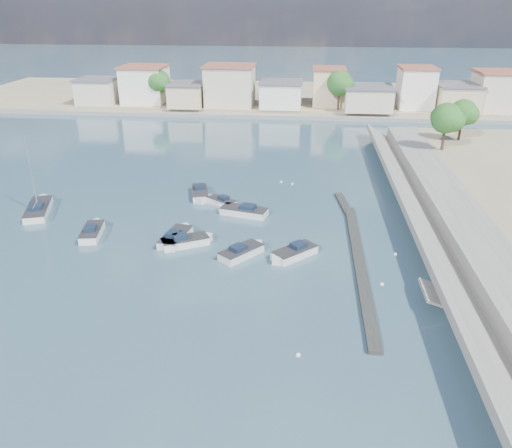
{
  "coord_description": "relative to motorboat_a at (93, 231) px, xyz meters",
  "views": [
    {
      "loc": [
        1.58,
        -31.25,
        22.44
      ],
      "look_at": [
        -3.11,
        14.98,
        1.4
      ],
      "focal_mm": 35.0,
      "sensor_mm": 36.0,
      "label": 1
    }
  ],
  "objects": [
    {
      "name": "motorboat_f",
      "position": [
        11.85,
        9.51,
        -0.0
      ],
      "size": [
        3.87,
        3.4,
        1.48
      ],
      "color": "silver",
      "rests_on": "ground"
    },
    {
      "name": "motorboat_d",
      "position": [
        20.88,
        -2.87,
        -0.0
      ],
      "size": [
        4.5,
        4.47,
        1.48
      ],
      "color": "silver",
      "rests_on": "ground"
    },
    {
      "name": "far_town",
      "position": [
        30.78,
        63.27,
        4.56
      ],
      "size": [
        113.01,
        12.8,
        8.35
      ],
      "color": "beige",
      "rests_on": "far_shore_land"
    },
    {
      "name": "ground",
      "position": [
        20.06,
        26.35,
        -0.38
      ],
      "size": [
        400.0,
        400.0,
        0.0
      ],
      "primitive_type": "plane",
      "color": "#2D4A5A",
      "rests_on": "ground"
    },
    {
      "name": "mooring_buoys",
      "position": [
        24.53,
        2.82,
        -0.33
      ],
      "size": [
        12.42,
        35.81,
        0.36
      ],
      "color": "white",
      "rests_on": "ground"
    },
    {
      "name": "breakwater",
      "position": [
        26.97,
        -0.97,
        -0.21
      ],
      "size": [
        2.0,
        31.02,
        0.35
      ],
      "color": "black",
      "rests_on": "ground"
    },
    {
      "name": "motorboat_c",
      "position": [
        14.76,
        6.92,
        0.0
      ],
      "size": [
        5.94,
        3.24,
        1.48
      ],
      "color": "silver",
      "rests_on": "ground"
    },
    {
      "name": "motorboat_a",
      "position": [
        0.0,
        0.0,
        0.0
      ],
      "size": [
        2.64,
        5.21,
        1.48
      ],
      "color": "silver",
      "rests_on": "ground"
    },
    {
      "name": "motorboat_e",
      "position": [
        9.01,
        -0.35,
        -0.0
      ],
      "size": [
        2.74,
        5.49,
        1.48
      ],
      "color": "silver",
      "rests_on": "ground"
    },
    {
      "name": "motorboat_h",
      "position": [
        10.35,
        -1.31,
        -0.0
      ],
      "size": [
        5.01,
        3.82,
        1.48
      ],
      "color": "silver",
      "rests_on": "ground"
    },
    {
      "name": "motorboat_g",
      "position": [
        8.9,
        11.87,
        0.0
      ],
      "size": [
        3.03,
        5.54,
        1.48
      ],
      "color": "silver",
      "rests_on": "ground"
    },
    {
      "name": "sailboat",
      "position": [
        -8.64,
        5.37,
        0.03
      ],
      "size": [
        4.33,
        7.45,
        9.0
      ],
      "color": "silver",
      "rests_on": "ground"
    },
    {
      "name": "motorboat_b",
      "position": [
        16.15,
        -2.97,
        -0.0
      ],
      "size": [
        4.25,
        4.62,
        1.48
      ],
      "color": "silver",
      "rests_on": "ground"
    },
    {
      "name": "far_shore_land",
      "position": [
        20.06,
        78.35,
        0.32
      ],
      "size": [
        160.0,
        40.0,
        1.4
      ],
      "primitive_type": "cube",
      "color": "gray",
      "rests_on": "ground"
    },
    {
      "name": "shore_trees",
      "position": [
        28.4,
        54.46,
        5.84
      ],
      "size": [
        74.56,
        38.32,
        7.92
      ],
      "color": "#38281E",
      "rests_on": "ground"
    },
    {
      "name": "far_shore_quay",
      "position": [
        20.06,
        57.35,
        0.02
      ],
      "size": [
        160.0,
        2.5,
        0.8
      ],
      "primitive_type": "cube",
      "color": "slate",
      "rests_on": "ground"
    },
    {
      "name": "seawall_walkway",
      "position": [
        38.56,
        -0.65,
        0.52
      ],
      "size": [
        5.0,
        90.0,
        1.8
      ],
      "primitive_type": "cube",
      "color": "slate",
      "rests_on": "ground"
    }
  ]
}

